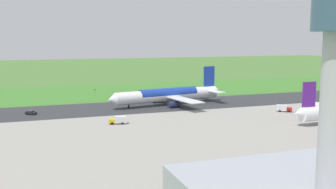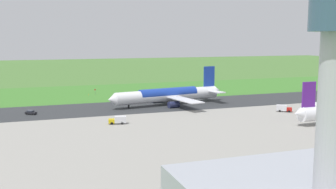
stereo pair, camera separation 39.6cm
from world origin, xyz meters
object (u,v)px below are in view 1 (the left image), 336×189
Objects in this scene: service_truck_fuel at (119,120)px; no_stopping_sign at (95,91)px; airliner_main at (169,95)px; service_truck_baggage at (283,108)px; traffic_cone_orange at (89,94)px; service_car_ops at (31,112)px.

no_stopping_sign reaches higher than service_truck_fuel.
no_stopping_sign is at bearing -59.26° from airliner_main.
service_truck_fuel is (28.85, 30.76, -2.95)m from airliner_main.
service_truck_baggage is 10.92× the size of traffic_cone_orange.
no_stopping_sign is at bearing -125.02° from service_car_ops.
service_truck_baggage reaches higher than traffic_cone_orange.
no_stopping_sign reaches higher than traffic_cone_orange.
service_truck_baggage is at bearing 130.32° from no_stopping_sign.
traffic_cone_orange is (27.72, -41.93, -4.08)m from airliner_main.
no_stopping_sign is at bearing -49.68° from service_truck_baggage.
airliner_main is at bearing -176.50° from service_car_ops.
traffic_cone_orange is (63.98, -72.27, -1.13)m from service_truck_baggage.
service_truck_baggage reaches higher than service_car_ops.
service_car_ops is at bearing 54.98° from no_stopping_sign.
airliner_main is at bearing -39.92° from service_truck_baggage.
service_truck_fuel is 38.51m from service_car_ops.
traffic_cone_orange is at bearing -10.59° from no_stopping_sign.
service_truck_baggage is 96.53m from traffic_cone_orange.
service_car_ops is at bearing 58.09° from traffic_cone_orange.
airliner_main is 50.43m from traffic_cone_orange.
service_truck_baggage is 96.07m from service_car_ops.
airliner_main is 12.23× the size of service_car_ops.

